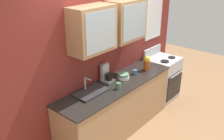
{
  "coord_description": "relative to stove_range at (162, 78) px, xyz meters",
  "views": [
    {
      "loc": [
        -2.79,
        -2.26,
        2.69
      ],
      "look_at": [
        -0.14,
        0.0,
        1.17
      ],
      "focal_mm": 39.97,
      "sensor_mm": 36.0,
      "label": 1
    }
  ],
  "objects": [
    {
      "name": "sink_faucet",
      "position": [
        -1.98,
        0.1,
        0.46
      ],
      "size": [
        0.52,
        0.31,
        0.22
      ],
      "color": "#2D2D30",
      "rests_on": "counter"
    },
    {
      "name": "cup_near_bowls",
      "position": [
        -1.0,
        0.0,
        0.48
      ],
      "size": [
        0.11,
        0.08,
        0.08
      ],
      "color": "#38608C",
      "rests_on": "counter"
    },
    {
      "name": "ground_plane",
      "position": [
        -1.47,
        0.0,
        -0.45
      ],
      "size": [
        10.0,
        10.0,
        0.0
      ],
      "primitive_type": "plane",
      "color": "#936B47"
    },
    {
      "name": "stove_range",
      "position": [
        0.0,
        0.0,
        0.0
      ],
      "size": [
        0.63,
        0.63,
        1.07
      ],
      "color": "silver",
      "rests_on": "ground_plane"
    },
    {
      "name": "bowl_stack",
      "position": [
        -1.27,
        0.04,
        0.48
      ],
      "size": [
        0.2,
        0.2,
        0.09
      ],
      "color": "white",
      "rests_on": "counter"
    },
    {
      "name": "coffee_maker",
      "position": [
        -1.51,
        0.2,
        0.55
      ],
      "size": [
        0.17,
        0.2,
        0.29
      ],
      "color": "#B7B7BC",
      "rests_on": "counter"
    },
    {
      "name": "counter",
      "position": [
        -1.47,
        0.0,
        -0.01
      ],
      "size": [
        2.31,
        0.62,
        0.89
      ],
      "color": "#A87F56",
      "rests_on": "ground_plane"
    },
    {
      "name": "cup_near_sink",
      "position": [
        -1.6,
        -0.12,
        0.49
      ],
      "size": [
        0.11,
        0.07,
        0.1
      ],
      "color": "#4C7F59",
      "rests_on": "counter"
    },
    {
      "name": "back_wall_unit",
      "position": [
        -1.47,
        0.31,
        1.01
      ],
      "size": [
        4.21,
        0.44,
        2.73
      ],
      "color": "maroon",
      "rests_on": "ground_plane"
    },
    {
      "name": "vase",
      "position": [
        -0.7,
        -0.05,
        0.57
      ],
      "size": [
        0.12,
        0.12,
        0.26
      ],
      "color": "#BF4C19",
      "rests_on": "counter"
    }
  ]
}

